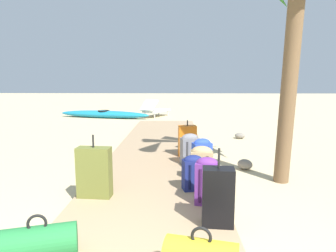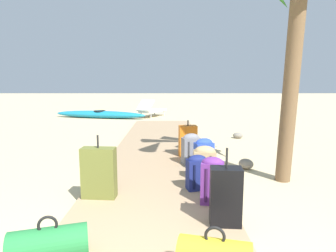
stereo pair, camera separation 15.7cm
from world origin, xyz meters
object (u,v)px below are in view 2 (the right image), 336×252
Objects in this scene: duffel_bag_green at (49,245)px; suitcase_orange at (188,141)px; backpack_navy at (198,171)px; lounge_chair at (152,109)px; backpack_purple at (213,179)px; backpack_tan at (205,162)px; kayak at (100,114)px; backpack_blue at (204,154)px; suitcase_olive at (99,173)px; suitcase_black at (226,196)px; backpack_grey at (192,148)px.

suitcase_orange reaches higher than duffel_bag_green.
lounge_chair reaches higher than backpack_navy.
backpack_tan is (0.01, 0.90, -0.03)m from backpack_purple.
backpack_purple is 9.59m from kayak.
lounge_chair is (-1.27, 9.36, -0.06)m from backpack_purple.
suitcase_orange is (-0.21, 0.98, 0.02)m from backpack_blue.
suitcase_black is (1.49, -0.74, -0.02)m from suitcase_olive.
lounge_chair is (-1.15, 7.57, -0.04)m from backpack_grey.
backpack_navy is at bearing 106.39° from backpack_purple.
backpack_navy is (1.29, 0.29, -0.07)m from suitcase_olive.
suitcase_orange is at bearing 101.94° from backpack_blue.
backpack_blue is 0.66× the size of suitcase_black.
backpack_grey is 0.67× the size of suitcase_black.
backpack_tan is 0.48m from backpack_blue.
duffel_bag_green is at bearing -111.32° from suitcase_orange.
backpack_blue is (0.06, 1.38, -0.02)m from backpack_purple.
backpack_purple is 1.38m from backpack_blue.
suitcase_orange is at bearing 68.68° from duffel_bag_green.
backpack_purple is at bearing -90.89° from backpack_tan.
kayak is at bearing 100.36° from duffel_bag_green.
suitcase_black is at bearing -85.93° from suitcase_orange.
kayak is at bearing 114.54° from backpack_grey.
backpack_navy reaches higher than kayak.
suitcase_black is 0.21× the size of kayak.
backpack_blue reaches higher than duffel_bag_green.
backpack_purple is (1.54, 1.20, 0.16)m from duffel_bag_green.
suitcase_olive reaches higher than backpack_grey.
duffel_bag_green is 1.24× the size of backpack_grey.
suitcase_orange is at bearing -63.78° from kayak.
duffel_bag_green is 0.17× the size of kayak.
suitcase_orange reaches higher than lounge_chair.
suitcase_black is (0.05, -1.45, 0.03)m from backpack_tan.
suitcase_olive is at bearing -129.27° from backpack_grey.
backpack_blue is at bearing -78.06° from suitcase_orange.
suitcase_orange is at bearing 93.56° from backpack_purple.
backpack_grey is 0.57m from suitcase_orange.
suitcase_olive is (0.11, 1.40, 0.18)m from duffel_bag_green.
lounge_chair is at bearing 99.47° from backpack_blue.
lounge_chair is 0.41× the size of kayak.
backpack_grey is (-0.14, 0.89, 0.02)m from backpack_tan.
backpack_purple is 0.71× the size of suitcase_black.
suitcase_orange is 0.18× the size of kayak.
backpack_tan is 0.90m from backpack_grey.
backpack_blue is 8.34m from kayak.
duffel_bag_green is 1.74m from suitcase_black.
backpack_blue reaches higher than kayak.
backpack_purple is 0.50m from backpack_navy.
suitcase_orange reaches higher than kayak.
kayak is at bearing 110.76° from backpack_purple.
suitcase_black is at bearing -90.03° from backpack_blue.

